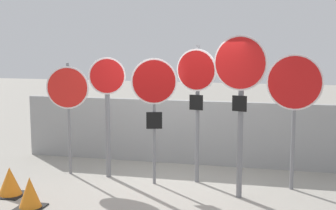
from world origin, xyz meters
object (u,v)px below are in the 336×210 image
object	(u,v)px
stop_sign_2	(154,91)
stop_sign_3	(197,86)
stop_sign_4	(240,85)
traffic_cone_1	(30,193)
traffic_cone_0	(10,181)
stop_sign_5	(294,91)
stop_sign_1	(107,97)
stop_sign_0	(68,93)

from	to	relation	value
stop_sign_2	stop_sign_3	bearing A→B (deg)	5.40
stop_sign_3	stop_sign_2	bearing A→B (deg)	-146.11
stop_sign_4	traffic_cone_1	bearing A→B (deg)	-144.73
traffic_cone_0	stop_sign_5	bearing A→B (deg)	16.93
stop_sign_1	traffic_cone_1	world-z (taller)	stop_sign_1
stop_sign_3	traffic_cone_1	bearing A→B (deg)	-128.25
stop_sign_4	traffic_cone_0	bearing A→B (deg)	-154.79
stop_sign_4	stop_sign_5	bearing A→B (deg)	50.26
stop_sign_5	stop_sign_3	bearing A→B (deg)	-170.78
stop_sign_1	stop_sign_2	xyz separation A→B (m)	(0.93, -0.21, 0.16)
stop_sign_2	stop_sign_4	xyz separation A→B (m)	(1.50, -0.37, 0.16)
stop_sign_0	stop_sign_3	distance (m)	2.41
stop_sign_2	traffic_cone_1	bearing A→B (deg)	-150.73
stop_sign_0	traffic_cone_0	bearing A→B (deg)	-121.60
stop_sign_0	traffic_cone_1	world-z (taller)	stop_sign_0
traffic_cone_0	traffic_cone_1	world-z (taller)	traffic_cone_1
stop_sign_3	stop_sign_4	bearing A→B (deg)	-27.13
stop_sign_0	traffic_cone_1	size ratio (longest dim) A/B	4.40
traffic_cone_0	traffic_cone_1	xyz separation A→B (m)	(0.62, -0.45, 0.00)
stop_sign_2	stop_sign_3	distance (m)	0.75
stop_sign_3	stop_sign_5	distance (m)	1.64
stop_sign_2	traffic_cone_1	size ratio (longest dim) A/B	4.64
stop_sign_2	stop_sign_3	xyz separation A→B (m)	(0.69, 0.28, 0.07)
stop_sign_1	traffic_cone_0	world-z (taller)	stop_sign_1
stop_sign_3	stop_sign_4	distance (m)	1.04
stop_sign_2	stop_sign_5	size ratio (longest dim) A/B	0.97
stop_sign_0	traffic_cone_0	size ratio (longest dim) A/B	4.46
stop_sign_4	traffic_cone_0	distance (m)	4.04
stop_sign_4	traffic_cone_0	world-z (taller)	stop_sign_4
stop_sign_0	traffic_cone_0	xyz separation A→B (m)	(-0.43, -1.34, -1.32)
stop_sign_0	stop_sign_3	size ratio (longest dim) A/B	0.86
stop_sign_0	stop_sign_2	bearing A→B (deg)	-21.24
stop_sign_3	stop_sign_5	xyz separation A→B (m)	(1.64, -0.03, -0.03)
stop_sign_4	stop_sign_0	bearing A→B (deg)	-176.84
stop_sign_5	traffic_cone_0	distance (m)	4.90
stop_sign_3	stop_sign_0	bearing A→B (deg)	-166.76
stop_sign_1	stop_sign_4	size ratio (longest dim) A/B	0.85
traffic_cone_0	stop_sign_4	bearing A→B (deg)	11.52
stop_sign_2	stop_sign_3	world-z (taller)	stop_sign_3
stop_sign_2	stop_sign_4	bearing A→B (deg)	-30.61
stop_sign_1	stop_sign_5	world-z (taller)	stop_sign_5
stop_sign_0	stop_sign_2	size ratio (longest dim) A/B	0.95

